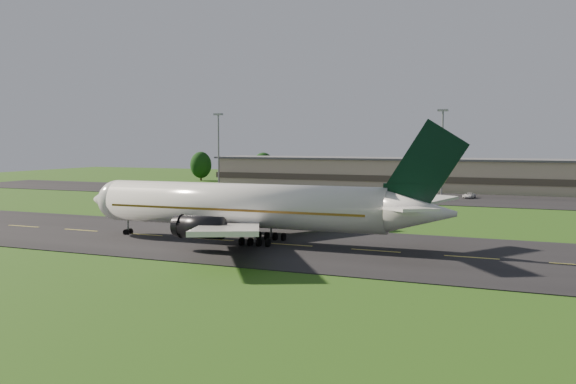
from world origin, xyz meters
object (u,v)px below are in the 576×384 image
at_px(light_mast_west, 218,142).
at_px(light_mast_centre, 442,142).
at_px(service_vehicle_b, 407,195).
at_px(service_vehicle_c, 469,195).
at_px(service_vehicle_a, 249,191).
at_px(airliner, 248,206).
at_px(terminal, 458,176).

distance_m(light_mast_west, light_mast_centre, 60.00).
xyz_separation_m(service_vehicle_b, service_vehicle_c, (13.04, 4.74, -0.06)).
xyz_separation_m(light_mast_west, service_vehicle_a, (15.73, -13.10, -11.97)).
relative_size(light_mast_west, light_mast_centre, 1.00).
bearing_deg(service_vehicle_a, service_vehicle_c, -6.09).
distance_m(light_mast_west, service_vehicle_b, 56.07).
height_order(airliner, service_vehicle_a, airliner).
xyz_separation_m(light_mast_centre, service_vehicle_b, (-6.07, -9.59, -11.97)).
bearing_deg(light_mast_centre, service_vehicle_c, -34.80).
xyz_separation_m(airliner, service_vehicle_b, (4.84, 70.39, -3.90)).
distance_m(airliner, service_vehicle_b, 70.66).
distance_m(light_mast_west, service_vehicle_c, 68.22).
bearing_deg(terminal, service_vehicle_a, -147.34).
bearing_deg(light_mast_centre, service_vehicle_b, -122.32).
distance_m(terminal, light_mast_west, 64.10).
distance_m(light_mast_centre, service_vehicle_c, 14.73).
distance_m(terminal, service_vehicle_c, 22.00).
relative_size(terminal, service_vehicle_c, 33.18).
height_order(service_vehicle_a, service_vehicle_c, service_vehicle_a).
bearing_deg(airliner, terminal, 80.99).
bearing_deg(service_vehicle_a, light_mast_west, 124.99).
relative_size(light_mast_centre, service_vehicle_b, 5.04).
bearing_deg(service_vehicle_a, service_vehicle_b, -9.99).
bearing_deg(light_mast_centre, service_vehicle_a, -163.52).
bearing_deg(airliner, light_mast_west, 119.83).
distance_m(airliner, service_vehicle_c, 77.33).
xyz_separation_m(terminal, service_vehicle_a, (-45.67, -29.28, -3.23)).
bearing_deg(airliner, service_vehicle_c, 74.90).
bearing_deg(light_mast_west, service_vehicle_a, -39.77).
height_order(terminal, service_vehicle_b, terminal).
xyz_separation_m(service_vehicle_a, service_vehicle_c, (51.24, 8.25, -0.06)).
bearing_deg(airliner, service_vehicle_a, 114.80).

